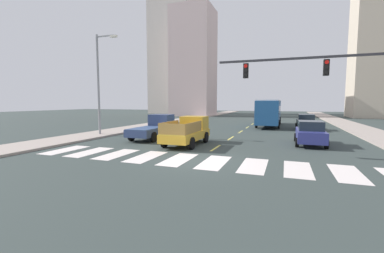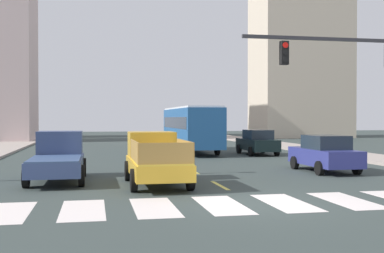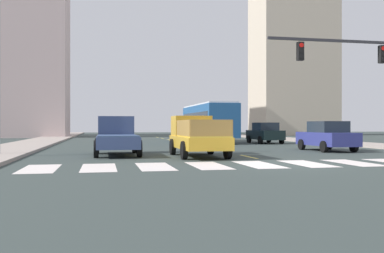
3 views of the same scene
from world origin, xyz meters
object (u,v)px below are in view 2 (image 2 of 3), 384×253
at_px(city_bus, 191,126).
at_px(sedan_near_left, 325,154).
at_px(pickup_dark, 58,158).
at_px(pickup_stakebed, 155,159).
at_px(sedan_far, 257,142).

relative_size(city_bus, sedan_near_left, 2.45).
relative_size(pickup_dark, sedan_near_left, 1.18).
distance_m(pickup_dark, sedan_near_left, 12.08).
bearing_deg(city_bus, pickup_stakebed, -105.60).
height_order(pickup_dark, sedan_far, pickup_dark).
bearing_deg(pickup_stakebed, sedan_near_left, 20.09).
xyz_separation_m(pickup_stakebed, city_bus, (4.66, 16.61, 1.02)).
relative_size(pickup_dark, city_bus, 0.48).
bearing_deg(pickup_stakebed, sedan_far, 59.82).
distance_m(sedan_near_left, sedan_far, 10.95).
height_order(pickup_stakebed, pickup_dark, same).
bearing_deg(pickup_stakebed, city_bus, 76.99).
bearing_deg(city_bus, sedan_far, -36.80).
bearing_deg(sedan_near_left, city_bus, 104.68).
distance_m(city_bus, sedan_far, 5.22).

